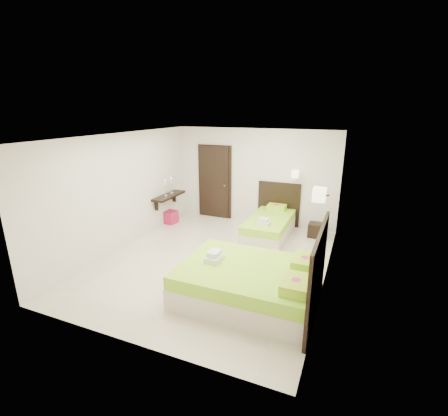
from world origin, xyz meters
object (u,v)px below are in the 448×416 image
at_px(bed_single, 270,225).
at_px(ottoman, 170,217).
at_px(bed_double, 253,282).
at_px(nightstand, 317,230).

bearing_deg(bed_single, ottoman, -176.46).
distance_m(bed_double, ottoman, 4.33).
relative_size(bed_double, ottoman, 6.46).
bearing_deg(nightstand, ottoman, -171.95).
distance_m(nightstand, ottoman, 3.98).
height_order(bed_double, nightstand, bed_double).
distance_m(bed_single, ottoman, 2.85).
bearing_deg(bed_single, nightstand, 17.71).
relative_size(bed_single, bed_double, 0.85).
distance_m(bed_single, nightstand, 1.17).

